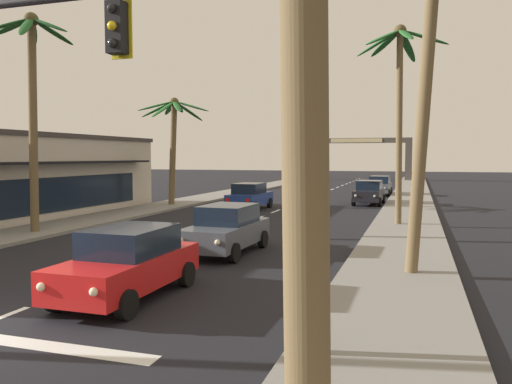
% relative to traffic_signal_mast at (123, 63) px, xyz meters
% --- Properties ---
extents(sidewalk_right, '(3.20, 110.00, 0.14)m').
position_rel_traffic_signal_mast_xyz_m(sidewalk_right, '(4.62, 19.80, -4.97)').
color(sidewalk_right, gray).
rests_on(sidewalk_right, ground).
extents(sidewalk_left, '(3.20, 110.00, 0.14)m').
position_rel_traffic_signal_mast_xyz_m(sidewalk_left, '(-10.98, 19.80, -4.97)').
color(sidewalk_left, gray).
rests_on(sidewalk_left, ground).
extents(lane_markings, '(4.28, 89.30, 0.01)m').
position_rel_traffic_signal_mast_xyz_m(lane_markings, '(-2.78, 20.71, -5.03)').
color(lane_markings, silver).
rests_on(lane_markings, ground).
extents(traffic_signal_mast, '(11.07, 0.41, 7.07)m').
position_rel_traffic_signal_mast_xyz_m(traffic_signal_mast, '(0.00, 0.00, 0.00)').
color(traffic_signal_mast, '#2D2D33').
rests_on(traffic_signal_mast, ground).
extents(sedan_lead_at_stop_bar, '(1.96, 4.45, 1.68)m').
position_rel_traffic_signal_mast_xyz_m(sedan_lead_at_stop_bar, '(-1.45, 2.36, -4.19)').
color(sedan_lead_at_stop_bar, red).
rests_on(sedan_lead_at_stop_bar, ground).
extents(sedan_third_in_queue, '(2.06, 4.49, 1.68)m').
position_rel_traffic_signal_mast_xyz_m(sedan_third_in_queue, '(-1.21, 8.32, -4.19)').
color(sedan_third_in_queue, '#4C515B').
rests_on(sedan_third_in_queue, ground).
extents(sedan_oncoming_far, '(2.04, 4.49, 1.68)m').
position_rel_traffic_signal_mast_xyz_m(sedan_oncoming_far, '(-5.04, 22.35, -4.19)').
color(sedan_oncoming_far, navy).
rests_on(sedan_oncoming_far, ground).
extents(sedan_parked_nearest_kerb, '(2.02, 4.48, 1.68)m').
position_rel_traffic_signal_mast_xyz_m(sedan_parked_nearest_kerb, '(2.01, 36.82, -4.19)').
color(sedan_parked_nearest_kerb, '#4C515B').
rests_on(sedan_parked_nearest_kerb, ground).
extents(sedan_parked_mid_kerb, '(2.04, 4.49, 1.68)m').
position_rel_traffic_signal_mast_xyz_m(sedan_parked_mid_kerb, '(1.90, 28.10, -4.19)').
color(sedan_parked_mid_kerb, black).
rests_on(sedan_parked_mid_kerb, ground).
extents(palm_left_second, '(3.95, 3.51, 9.41)m').
position_rel_traffic_signal_mast_xyz_m(palm_left_second, '(-10.56, 9.72, 1.40)').
color(palm_left_second, brown).
rests_on(palm_left_second, ground).
extents(palm_left_third, '(4.88, 4.79, 7.29)m').
position_rel_traffic_signal_mast_xyz_m(palm_left_third, '(-10.57, 22.69, 0.18)').
color(palm_left_third, brown).
rests_on(palm_left_third, ground).
extents(palm_right_second, '(4.45, 4.29, 10.03)m').
position_rel_traffic_signal_mast_xyz_m(palm_right_second, '(5.34, 6.59, 2.25)').
color(palm_right_second, brown).
rests_on(palm_right_second, ground).
extents(palm_right_third, '(4.24, 4.13, 9.55)m').
position_rel_traffic_signal_mast_xyz_m(palm_right_third, '(4.14, 17.04, 1.93)').
color(palm_right_third, brown).
rests_on(palm_right_third, ground).
extents(town_gateway_arch, '(15.13, 0.90, 5.96)m').
position_rel_traffic_signal_mast_xyz_m(town_gateway_arch, '(-3.18, 64.53, -1.10)').
color(town_gateway_arch, '#423D38').
rests_on(town_gateway_arch, ground).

